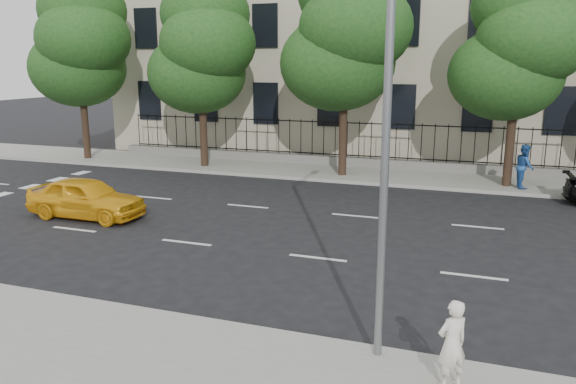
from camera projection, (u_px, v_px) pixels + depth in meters
name	position (u px, v px, depth m)	size (l,w,h in m)	color
ground	(287.00, 293.00, 12.80)	(120.00, 120.00, 0.00)	black
near_sidewalk	(205.00, 382.00, 9.10)	(60.00, 4.00, 0.15)	gray
far_sidewalk	(389.00, 176.00, 25.65)	(60.00, 4.00, 0.15)	gray
lane_markings	(339.00, 234.00, 17.16)	(49.60, 4.62, 0.01)	silver
iron_fence	(395.00, 158.00, 27.08)	(30.00, 0.50, 2.20)	slate
street_light	(394.00, 62.00, 9.20)	(0.25, 3.32, 8.05)	slate
tree_a	(81.00, 43.00, 28.85)	(5.71, 5.31, 9.39)	#382619
tree_b	(203.00, 47.00, 26.66)	(5.53, 5.12, 8.97)	#382619
tree_c	(347.00, 32.00, 24.27)	(5.89, 5.50, 9.80)	#382619
tree_d	(520.00, 44.00, 22.13)	(5.34, 4.94, 8.84)	#382619
yellow_taxi	(86.00, 198.00, 18.89)	(1.63, 4.05, 1.38)	#F6AF16
woman_near	(452.00, 344.00, 8.69)	(0.53, 0.35, 1.46)	silver
pedestrian_far	(524.00, 166.00, 22.66)	(0.87, 0.68, 1.78)	#234F96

